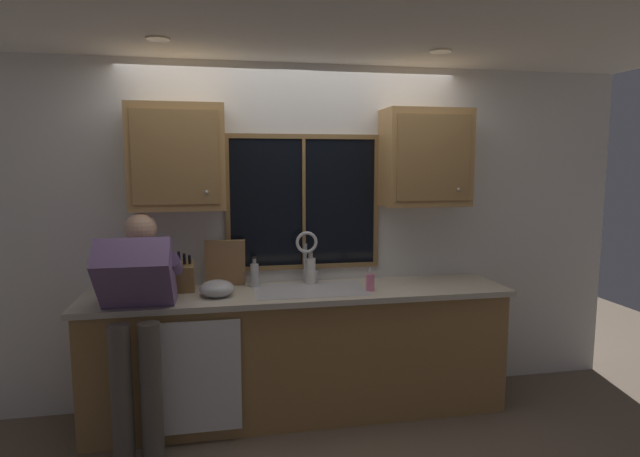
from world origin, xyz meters
name	(u,v)px	position (x,y,z in m)	size (l,w,h in m)	color
back_wall	(293,234)	(0.00, 0.06, 1.27)	(5.35, 0.12, 2.55)	silver
ceiling_downlight_left	(158,39)	(-0.88, -0.60, 2.54)	(0.14, 0.14, 0.01)	#FFEAB2
ceiling_downlight_right	(441,51)	(0.88, -0.60, 2.54)	(0.14, 0.14, 0.01)	#FFEAB2
window_glass	(304,202)	(0.07, -0.01, 1.52)	(1.10, 0.02, 0.95)	black
window_frame_top	(304,136)	(0.07, -0.02, 2.02)	(1.17, 0.02, 0.04)	olive
window_frame_bottom	(304,267)	(0.07, -0.02, 1.03)	(1.17, 0.02, 0.04)	olive
window_frame_left	(228,204)	(-0.49, -0.02, 1.52)	(0.04, 0.02, 0.95)	olive
window_frame_right	(376,202)	(0.64, -0.02, 1.52)	(0.04, 0.02, 0.95)	olive
window_mullion_center	(304,203)	(0.07, -0.02, 1.52)	(0.02, 0.02, 0.95)	olive
lower_cabinet_run	(301,354)	(0.00, -0.29, 0.44)	(2.95, 0.58, 0.88)	#A07744
countertop	(301,293)	(0.00, -0.31, 0.90)	(3.01, 0.62, 0.04)	beige
dishwasher_front	(194,378)	(-0.74, -0.61, 0.46)	(0.60, 0.02, 0.74)	white
upper_cabinet_left	(178,157)	(-0.83, -0.17, 1.86)	(0.64, 0.36, 0.72)	#B2844C
upper_cabinet_right	(425,158)	(0.97, -0.17, 1.86)	(0.64, 0.36, 0.72)	#B2844C
sink	(311,303)	(0.07, -0.30, 0.82)	(0.80, 0.46, 0.21)	#B7B7BC
faucet	(307,251)	(0.08, -0.12, 1.17)	(0.18, 0.09, 0.40)	silver
person_standing	(138,306)	(-1.07, -0.58, 0.94)	(0.53, 0.72, 1.49)	#595147
knife_block	(185,277)	(-0.80, -0.21, 1.03)	(0.12, 0.18, 0.32)	olive
cutting_board	(225,263)	(-0.52, -0.09, 1.09)	(0.29, 0.02, 0.36)	#997047
mixing_bowl	(217,289)	(-0.58, -0.35, 0.97)	(0.23, 0.23, 0.12)	#B7B7BC
soap_dispenser	(370,282)	(0.49, -0.41, 0.98)	(0.06, 0.07, 0.17)	pink
bottle_green_glass	(311,270)	(0.11, -0.11, 1.02)	(0.07, 0.07, 0.25)	silver
bottle_tall_clear	(255,274)	(-0.31, -0.13, 1.01)	(0.06, 0.06, 0.22)	#B7B7BC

